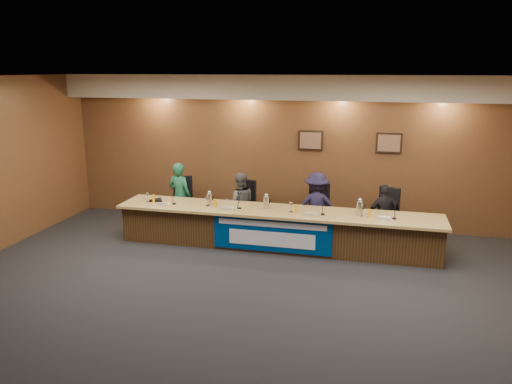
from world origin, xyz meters
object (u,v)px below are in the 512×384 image
at_px(dais_body, 276,229).
at_px(carafe_right, 360,208).
at_px(banner, 272,235).
at_px(speakerphone, 157,200).
at_px(office_chair_c, 317,214).
at_px(panelist_a, 180,196).
at_px(panelist_d, 384,215).
at_px(office_chair_d, 383,219).
at_px(office_chair_b, 241,209).
at_px(carafe_left, 210,199).
at_px(carafe_mid, 266,202).
at_px(office_chair_a, 182,205).
at_px(panelist_b, 240,203).
at_px(panelist_c, 316,206).

relative_size(dais_body, carafe_right, 23.03).
xyz_separation_m(banner, speakerphone, (-2.42, 0.39, 0.40)).
bearing_deg(banner, office_chair_c, 59.90).
bearing_deg(dais_body, carafe_right, -1.44).
height_order(banner, panelist_a, panelist_a).
relative_size(panelist_d, office_chair_c, 2.48).
relative_size(office_chair_d, carafe_right, 1.84).
distance_m(office_chair_b, carafe_left, 0.96).
bearing_deg(carafe_left, dais_body, 1.08).
distance_m(dais_body, carafe_mid, 0.55).
bearing_deg(panelist_a, office_chair_a, -77.45).
height_order(panelist_a, speakerphone, panelist_a).
bearing_deg(panelist_b, office_chair_d, 163.85).
distance_m(dais_body, speakerphone, 2.45).
relative_size(dais_body, office_chair_a, 12.50).
bearing_deg(speakerphone, office_chair_a, 75.19).
height_order(banner, panelist_b, panelist_b).
bearing_deg(panelist_b, carafe_right, 146.17).
bearing_deg(office_chair_b, carafe_mid, -24.00).
xyz_separation_m(panelist_a, carafe_left, (0.90, -0.67, 0.15)).
distance_m(office_chair_c, carafe_left, 2.17).
distance_m(dais_body, office_chair_d, 2.11).
distance_m(office_chair_b, carafe_right, 2.59).
xyz_separation_m(panelist_c, speakerphone, (-3.09, -0.67, 0.10)).
bearing_deg(office_chair_a, office_chair_c, -15.07).
relative_size(dais_body, panelist_c, 4.41).
bearing_deg(carafe_left, carafe_mid, 2.60).
bearing_deg(panelist_a, dais_body, 176.31).
distance_m(dais_body, office_chair_a, 2.34).
bearing_deg(office_chair_c, carafe_left, -154.28).
bearing_deg(carafe_right, carafe_mid, 177.88).
xyz_separation_m(dais_body, carafe_left, (-1.31, -0.02, 0.52)).
bearing_deg(office_chair_c, carafe_right, -37.73).
relative_size(panelist_c, office_chair_c, 2.83).
xyz_separation_m(dais_body, office_chair_d, (1.97, 0.74, 0.13)).
bearing_deg(office_chair_b, speakerphone, -131.29).
bearing_deg(office_chair_b, office_chair_c, 21.91).
xyz_separation_m(office_chair_a, carafe_mid, (2.01, -0.72, 0.38)).
relative_size(office_chair_c, carafe_right, 1.84).
height_order(panelist_a, office_chair_a, panelist_a).
xyz_separation_m(panelist_d, carafe_right, (-0.44, -0.68, 0.29)).
distance_m(carafe_left, carafe_right, 2.85).
distance_m(office_chair_a, carafe_right, 3.85).
distance_m(dais_body, panelist_a, 2.33).
distance_m(panelist_b, office_chair_b, 0.19).
bearing_deg(panelist_a, panelist_d, -167.45).
xyz_separation_m(office_chair_a, office_chair_b, (1.32, 0.00, 0.00)).
xyz_separation_m(panelist_d, office_chair_d, (0.00, 0.10, -0.12)).
bearing_deg(office_chair_a, dais_body, -33.66).
bearing_deg(carafe_mid, panelist_d, 15.88).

